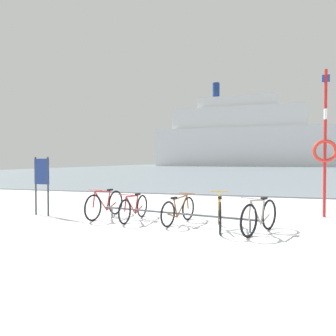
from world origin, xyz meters
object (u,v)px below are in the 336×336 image
Objects in this scene: bicycle_0 at (105,204)px; bicycle_1 at (134,208)px; info_sign at (42,176)px; bicycle_2 at (179,210)px; bicycle_4 at (259,217)px; rescue_post at (325,146)px; ferry_ship at (240,138)px; bicycle_3 at (220,213)px.

bicycle_0 reaches higher than bicycle_1.
info_sign is (-1.94, -0.16, 0.76)m from bicycle_0.
bicycle_2 is 2.02m from bicycle_4.
rescue_post reaches higher than info_sign.
info_sign reaches higher than bicycle_2.
bicycle_1 is 0.03× the size of ferry_ship.
bicycle_3 is 5.26m from info_sign.
bicycle_3 is 85.85m from ferry_ship.
bicycle_2 is 4.57m from rescue_post.
bicycle_1 is 5.63m from rescue_post.
ferry_ship is (0.08, 85.08, 8.30)m from bicycle_2.
bicycle_2 is at bearing -2.84° from bicycle_1.
bicycle_0 is 1.07× the size of bicycle_1.
ferry_ship reaches higher than bicycle_3.
bicycle_2 is 4.20m from info_sign.
bicycle_1 is 1.25m from bicycle_2.
ferry_ship reaches higher than rescue_post.
rescue_post reaches higher than bicycle_4.
bicycle_3 reaches higher than bicycle_1.
ferry_ship is (1.32, 85.02, 8.29)m from bicycle_1.
bicycle_3 is at bearing -89.34° from ferry_ship.
bicycle_1 is at bearing 169.54° from bicycle_3.
rescue_post is 0.08× the size of ferry_ship.
bicycle_0 is at bearing 173.84° from bicycle_2.
ferry_ship reaches higher than bicycle_1.
bicycle_2 is 0.88× the size of bicycle_3.
ferry_ship is at bearing 89.95° from bicycle_2.
bicycle_3 is (3.24, -0.60, 0.01)m from bicycle_0.
ferry_ship is at bearing 90.66° from bicycle_3.
bicycle_3 is 0.91m from bicycle_4.
info_sign is at bearing 175.17° from bicycle_3.
bicycle_4 is 0.03× the size of ferry_ship.
bicycle_2 is at bearing 161.05° from bicycle_3.
bicycle_1 is 2.99m from info_sign.
bicycle_1 is 3.25m from bicycle_4.
rescue_post is at bearing 12.75° from info_sign.
info_sign is (-6.07, 0.63, 0.77)m from bicycle_4.
rescue_post is at bearing 15.25° from bicycle_0.
bicycle_4 is at bearing -10.95° from bicycle_1.
ferry_ship is (2.26, 84.85, 8.26)m from bicycle_0.
info_sign reaches higher than bicycle_3.
bicycle_0 is 2.09m from info_sign.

